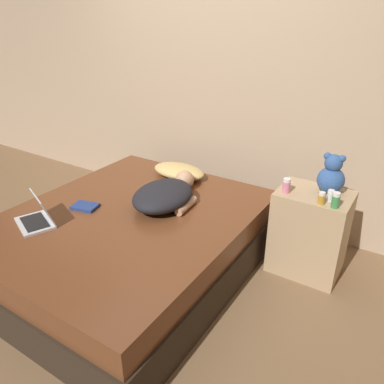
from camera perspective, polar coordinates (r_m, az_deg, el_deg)
The scene contains 13 objects.
ground_plane at distance 2.99m, azimuth -9.04°, elevation -11.21°, with size 12.00×12.00×0.00m, color brown.
wall_back at distance 3.45m, azimuth 3.69°, elevation 17.64°, with size 8.00×0.06×2.60m.
bed at distance 2.86m, azimuth -9.36°, elevation -7.48°, with size 1.62×1.94×0.47m.
nightstand at distance 2.89m, azimuth 17.42°, elevation -5.91°, with size 0.50×0.38×0.65m.
pillow at distance 3.29m, azimuth -2.01°, elevation 3.21°, with size 0.49×0.28×0.11m.
person_lying at distance 2.81m, azimuth -4.06°, elevation -0.33°, with size 0.45×0.70×0.17m.
laptop at distance 2.77m, azimuth -22.45°, elevation -3.53°, with size 0.35×0.30×0.21m.
teddy_bear at distance 2.74m, azimuth 20.48°, elevation 2.30°, with size 0.19×0.19×0.29m.
bottle_amber at distance 2.58m, azimuth 19.14°, elevation -0.92°, with size 0.05×0.05×0.09m.
bottle_pink at distance 2.68m, azimuth 14.19°, elevation 0.95°, with size 0.05×0.05×0.10m.
bottle_green at distance 2.56m, azimuth 21.05°, elevation -1.20°, with size 0.05×0.05×0.11m.
bottle_clear at distance 2.65m, azimuth 20.39°, elevation -0.50°, with size 0.05×0.05×0.08m.
book at distance 2.89m, azimuth -15.99°, elevation -2.14°, with size 0.21×0.17×0.02m.
Camera 1 is at (1.66, -1.74, 1.78)m, focal length 35.00 mm.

